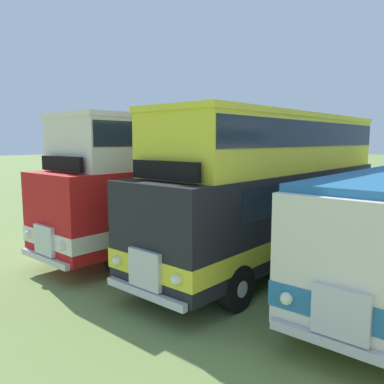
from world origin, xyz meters
The scene contains 2 objects.
bus_first_in_row centered at (-13.19, 0.24, 2.47)m, with size 2.92×10.88×4.49m.
bus_second_in_row centered at (-9.42, 0.01, 2.47)m, with size 2.89×10.34×4.49m.
Camera 1 is at (-3.94, -10.58, 3.73)m, focal length 36.64 mm.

